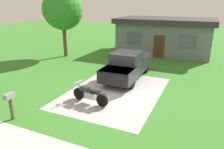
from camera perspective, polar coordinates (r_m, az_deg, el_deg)
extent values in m
plane|color=#3A7D2C|center=(12.59, 0.80, -4.68)|extent=(80.00, 80.00, 0.00)
cube|color=#B1B1B1|center=(12.59, 0.80, -4.67)|extent=(5.12, 7.06, 0.01)
cylinder|color=black|center=(11.68, -8.88, -5.10)|extent=(0.67, 0.22, 0.66)
cylinder|color=black|center=(10.79, -2.65, -6.97)|extent=(0.67, 0.22, 0.66)
cube|color=silver|center=(11.17, -5.81, -5.62)|extent=(0.59, 0.34, 0.32)
cube|color=#28282D|center=(11.26, -7.25, -3.81)|extent=(0.55, 0.33, 0.24)
cube|color=black|center=(10.88, -4.62, -4.64)|extent=(0.63, 0.37, 0.12)
cube|color=#28282D|center=(10.64, -2.68, -5.18)|extent=(0.50, 0.27, 0.08)
cylinder|color=silver|center=(11.54, -8.97, -3.42)|extent=(0.34, 0.11, 0.77)
cylinder|color=silver|center=(11.42, -9.05, -1.93)|extent=(0.14, 0.70, 0.04)
sphere|color=silver|center=(11.55, -9.46, -2.46)|extent=(0.16, 0.16, 0.16)
cylinder|color=black|center=(12.99, 5.11, -2.00)|extent=(0.31, 0.84, 0.84)
cylinder|color=black|center=(13.56, -1.46, -1.02)|extent=(0.31, 0.84, 0.84)
cylinder|color=black|center=(16.18, 9.09, 2.06)|extent=(0.31, 0.84, 0.84)
cylinder|color=black|center=(16.64, 3.63, 2.73)|extent=(0.31, 0.84, 0.84)
cube|color=#28282D|center=(14.74, 4.38, 2.12)|extent=(2.09, 5.63, 0.80)
cube|color=#28282D|center=(12.99, 1.70, 1.24)|extent=(1.93, 1.93, 0.20)
cube|color=#28282D|center=(14.17, 3.92, 4.60)|extent=(1.83, 1.93, 0.70)
cube|color=#3F4C56|center=(13.47, 2.75, 3.42)|extent=(1.70, 0.19, 0.60)
cube|color=black|center=(16.09, 6.24, 4.42)|extent=(1.94, 2.43, 0.50)
cube|color=black|center=(12.27, 0.07, -1.30)|extent=(1.70, 0.13, 0.64)
cube|color=#4C3823|center=(10.57, -25.37, -8.17)|extent=(0.10, 0.10, 1.10)
cube|color=gray|center=(10.33, -25.83, -5.19)|extent=(0.26, 0.48, 0.22)
cylinder|color=brown|center=(21.16, -12.51, 8.92)|extent=(0.36, 0.36, 3.09)
sphere|color=#338C30|center=(20.89, -13.08, 16.61)|extent=(3.71, 3.71, 3.71)
cube|color=slate|center=(23.04, 13.92, 9.49)|extent=(9.00, 5.00, 3.00)
cube|color=#383333|center=(22.84, 14.27, 13.82)|extent=(9.60, 5.60, 0.50)
cube|color=#4C2D19|center=(20.67, 12.45, 7.30)|extent=(1.00, 0.08, 2.10)
cube|color=#4C5966|center=(21.21, 5.84, 9.72)|extent=(1.40, 0.06, 1.10)
cube|color=#4C5966|center=(20.20, 19.63, 8.28)|extent=(1.40, 0.06, 1.10)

